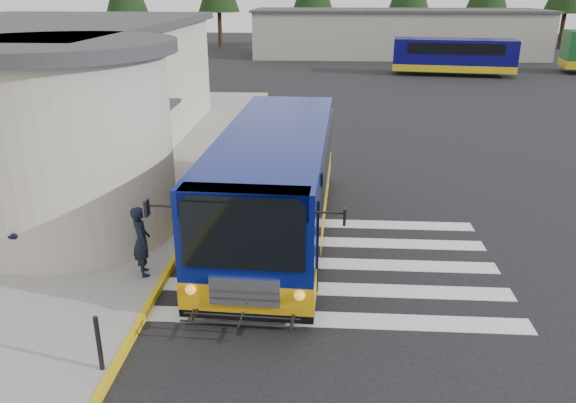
# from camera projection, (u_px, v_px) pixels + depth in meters

# --- Properties ---
(ground) EXTENTS (140.00, 140.00, 0.00)m
(ground) POSITION_uv_depth(u_px,v_px,m) (345.00, 249.00, 13.95)
(ground) COLOR black
(ground) RESTS_ON ground
(sidewalk) EXTENTS (10.00, 34.00, 0.15)m
(sidewalk) POSITION_uv_depth(u_px,v_px,m) (63.00, 186.00, 18.19)
(sidewalk) COLOR gray
(sidewalk) RESTS_ON ground
(curb_strip) EXTENTS (0.12, 34.00, 0.16)m
(curb_strip) POSITION_uv_depth(u_px,v_px,m) (214.00, 189.00, 17.89)
(curb_strip) COLOR gold
(curb_strip) RESTS_ON ground
(station_building) EXTENTS (12.70, 18.70, 4.80)m
(station_building) POSITION_uv_depth(u_px,v_px,m) (39.00, 92.00, 20.12)
(station_building) COLOR beige
(station_building) RESTS_ON ground
(crosswalk) EXTENTS (8.00, 5.35, 0.01)m
(crosswalk) POSITION_uv_depth(u_px,v_px,m) (325.00, 263.00, 13.24)
(crosswalk) COLOR silver
(crosswalk) RESTS_ON ground
(depot_building) EXTENTS (26.40, 8.40, 4.20)m
(depot_building) POSITION_uv_depth(u_px,v_px,m) (397.00, 33.00, 51.98)
(depot_building) COLOR gray
(depot_building) RESTS_ON ground
(transit_bus) EXTENTS (3.61, 9.99, 2.79)m
(transit_bus) POSITION_uv_depth(u_px,v_px,m) (275.00, 186.00, 14.36)
(transit_bus) COLOR #081262
(transit_bus) RESTS_ON ground
(pedestrian_a) EXTENTS (0.60, 0.69, 1.59)m
(pedestrian_a) POSITION_uv_depth(u_px,v_px,m) (141.00, 241.00, 12.18)
(pedestrian_a) COLOR black
(pedestrian_a) RESTS_ON sidewalk
(pedestrian_b) EXTENTS (0.73, 0.91, 1.78)m
(pedestrian_b) POSITION_uv_depth(u_px,v_px,m) (22.00, 233.00, 12.36)
(pedestrian_b) COLOR black
(pedestrian_b) RESTS_ON sidewalk
(bollard) EXTENTS (0.08, 0.08, 1.00)m
(bollard) POSITION_uv_depth(u_px,v_px,m) (99.00, 343.00, 9.18)
(bollard) COLOR black
(bollard) RESTS_ON sidewalk
(far_bus_a) EXTENTS (8.91, 3.65, 2.23)m
(far_bus_a) POSITION_uv_depth(u_px,v_px,m) (454.00, 55.00, 40.91)
(far_bus_a) COLOR #09064E
(far_bus_a) RESTS_ON ground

